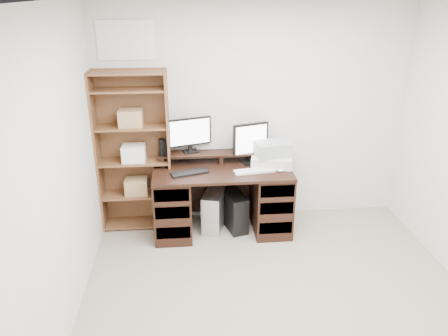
{
  "coord_description": "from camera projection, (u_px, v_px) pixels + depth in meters",
  "views": [
    {
      "loc": [
        -0.78,
        -2.73,
        2.58
      ],
      "look_at": [
        -0.39,
        1.43,
        0.85
      ],
      "focal_mm": 35.0,
      "sensor_mm": 36.0,
      "label": 1
    }
  ],
  "objects": [
    {
      "name": "room",
      "position": [
        297.0,
        190.0,
        3.09
      ],
      "size": [
        3.54,
        4.04,
        2.54
      ],
      "color": "gray",
      "rests_on": "ground"
    },
    {
      "name": "mouse",
      "position": [
        280.0,
        170.0,
        4.69
      ],
      "size": [
        0.09,
        0.07,
        0.03
      ],
      "primitive_type": "ellipsoid",
      "rotation": [
        0.0,
        0.0,
        0.18
      ],
      "color": "white",
      "rests_on": "desk"
    },
    {
      "name": "tower_black",
      "position": [
        234.0,
        211.0,
        5.0
      ],
      "size": [
        0.29,
        0.47,
        0.43
      ],
      "rotation": [
        0.0,
        0.0,
        0.26
      ],
      "color": "black",
      "rests_on": "ground"
    },
    {
      "name": "tower_silver",
      "position": [
        214.0,
        210.0,
        5.0
      ],
      "size": [
        0.32,
        0.49,
        0.45
      ],
      "primitive_type": "cube",
      "rotation": [
        0.0,
        0.0,
        -0.28
      ],
      "color": "#B0B2B7",
      "rests_on": "ground"
    },
    {
      "name": "basket",
      "position": [
        272.0,
        149.0,
        4.8
      ],
      "size": [
        0.41,
        0.32,
        0.16
      ],
      "primitive_type": "cube",
      "rotation": [
        0.0,
        0.0,
        0.18
      ],
      "color": "#959B9F",
      "rests_on": "printer"
    },
    {
      "name": "riser_shelf",
      "position": [
        221.0,
        154.0,
        4.91
      ],
      "size": [
        1.4,
        0.22,
        0.12
      ],
      "color": "black",
      "rests_on": "desk"
    },
    {
      "name": "keyboard_white",
      "position": [
        254.0,
        171.0,
        4.68
      ],
      "size": [
        0.45,
        0.2,
        0.02
      ],
      "primitive_type": "cube",
      "rotation": [
        0.0,
        0.0,
        0.16
      ],
      "color": "silver",
      "rests_on": "desk"
    },
    {
      "name": "desk",
      "position": [
        222.0,
        199.0,
        4.9
      ],
      "size": [
        1.5,
        0.7,
        0.75
      ],
      "color": "black",
      "rests_on": "ground"
    },
    {
      "name": "bookshelf",
      "position": [
        134.0,
        151.0,
        4.81
      ],
      "size": [
        0.8,
        0.3,
        1.8
      ],
      "color": "brown",
      "rests_on": "ground"
    },
    {
      "name": "monitor_wide",
      "position": [
        190.0,
        133.0,
        4.84
      ],
      "size": [
        0.48,
        0.19,
        0.39
      ],
      "rotation": [
        0.0,
        0.0,
        0.3
      ],
      "color": "black",
      "rests_on": "riser_shelf"
    },
    {
      "name": "keyboard_black",
      "position": [
        190.0,
        173.0,
        4.64
      ],
      "size": [
        0.42,
        0.25,
        0.02
      ],
      "primitive_type": "cube",
      "rotation": [
        0.0,
        0.0,
        0.3
      ],
      "color": "black",
      "rests_on": "desk"
    },
    {
      "name": "monitor_small",
      "position": [
        251.0,
        141.0,
        4.85
      ],
      "size": [
        0.41,
        0.2,
        0.45
      ],
      "rotation": [
        0.0,
        0.0,
        0.3
      ],
      "color": "black",
      "rests_on": "desk"
    },
    {
      "name": "printer",
      "position": [
        272.0,
        160.0,
        4.85
      ],
      "size": [
        0.5,
        0.42,
        0.11
      ],
      "primitive_type": "cube",
      "rotation": [
        0.0,
        0.0,
        -0.22
      ],
      "color": "beige",
      "rests_on": "desk"
    },
    {
      "name": "speaker",
      "position": [
        163.0,
        147.0,
        4.78
      ],
      "size": [
        0.1,
        0.1,
        0.19
      ],
      "primitive_type": "cube",
      "rotation": [
        0.0,
        0.0,
        0.38
      ],
      "color": "black",
      "rests_on": "riser_shelf"
    }
  ]
}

